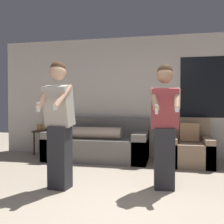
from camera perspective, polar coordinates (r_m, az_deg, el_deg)
The scene contains 7 objects.
ground_plane at distance 2.92m, azimuth 1.09°, elevation -22.48°, with size 14.00×14.00×0.00m, color tan.
wall_back at distance 5.95m, azimuth 7.39°, elevation 3.31°, with size 6.86×0.07×2.70m.
couch at distance 5.68m, azimuth -3.22°, elevation -7.09°, with size 2.16×0.95×0.87m.
armchair at distance 5.45m, azimuth 16.48°, elevation -7.66°, with size 0.85×0.89×0.91m.
side_table at distance 6.41m, azimuth -14.74°, elevation -4.79°, with size 0.41×0.37×0.72m.
person_left at distance 3.74m, azimuth -11.50°, elevation -2.19°, with size 0.43×0.53×1.79m.
person_right at distance 3.73m, azimuth 11.36°, elevation -2.64°, with size 0.43×0.50×1.74m.
Camera 1 is at (0.50, -2.61, 1.20)m, focal length 42.00 mm.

